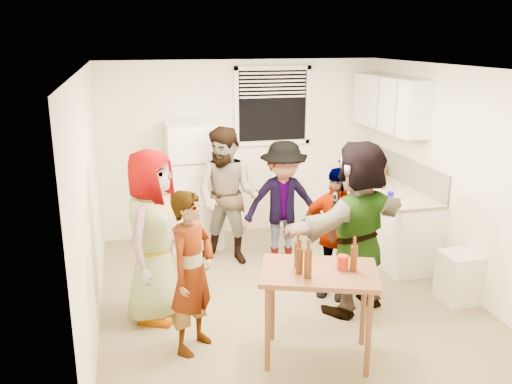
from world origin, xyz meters
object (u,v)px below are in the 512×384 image
object	(u,v)px
blue_cup	(390,200)
beer_bottle_table	(308,277)
trash_bin	(459,280)
guest_back_left	(228,261)
guest_stripe	(195,347)
guest_back_right	(282,262)
guest_orange	(353,308)
kettle	(376,182)
beer_bottle_counter	(383,188)
refrigerator	(194,185)
red_cup	(342,269)
guest_grey	(157,316)
guest_black	(332,294)
wine_bottle	(357,168)
serving_table	(316,356)

from	to	relation	value
blue_cup	beer_bottle_table	distance (m)	2.39
trash_bin	guest_back_left	xyz separation A→B (m)	(-2.24, 1.67, -0.25)
guest_stripe	guest_back_right	bearing A→B (deg)	3.03
guest_back_left	guest_orange	bearing A→B (deg)	-23.75
kettle	guest_stripe	xyz separation A→B (m)	(-2.77, -2.03, -0.90)
kettle	beer_bottle_counter	distance (m)	0.32
beer_bottle_table	guest_orange	xyz separation A→B (m)	(0.84, 0.88, -0.85)
refrigerator	red_cup	xyz separation A→B (m)	(0.89, -3.10, -0.00)
refrigerator	guest_grey	size ratio (longest dim) A/B	0.96
guest_black	blue_cup	bearing A→B (deg)	70.14
blue_cup	red_cup	bearing A→B (deg)	-128.35
refrigerator	red_cup	world-z (taller)	refrigerator
kettle	guest_black	bearing A→B (deg)	-114.30
beer_bottle_table	guest_black	xyz separation A→B (m)	(0.75, 1.24, -0.85)
guest_grey	guest_stripe	size ratio (longest dim) A/B	1.16
trash_bin	beer_bottle_table	xyz separation A→B (m)	(-2.02, -0.77, 0.60)
wine_bottle	serving_table	bearing A→B (deg)	-118.86
beer_bottle_counter	beer_bottle_table	distance (m)	2.88
beer_bottle_counter	blue_cup	world-z (taller)	beer_bottle_counter
red_cup	guest_orange	bearing A→B (deg)	58.03
refrigerator	guest_back_left	world-z (taller)	refrigerator
guest_grey	guest_orange	bearing A→B (deg)	-70.91
kettle	guest_grey	xyz separation A→B (m)	(-3.07, -1.34, -0.90)
kettle	beer_bottle_counter	bearing A→B (deg)	-83.12
refrigerator	kettle	size ratio (longest dim) A/B	6.66
wine_bottle	guest_grey	xyz separation A→B (m)	(-3.17, -2.19, -0.90)
beer_bottle_counter	guest_orange	distance (m)	1.89
guest_orange	wine_bottle	bearing A→B (deg)	-137.98
refrigerator	guest_back_right	world-z (taller)	refrigerator
red_cup	guest_back_right	size ratio (longest dim) A/B	0.08
refrigerator	trash_bin	world-z (taller)	refrigerator
guest_back_left	guest_black	xyz separation A→B (m)	(0.97, -1.20, 0.00)
serving_table	red_cup	world-z (taller)	red_cup
beer_bottle_table	guest_back_left	xyz separation A→B (m)	(-0.22, 2.44, -0.85)
guest_back_right	guest_black	xyz separation A→B (m)	(0.30, -0.99, 0.00)
trash_bin	guest_black	distance (m)	1.38
blue_cup	guest_grey	world-z (taller)	blue_cup
blue_cup	trash_bin	size ratio (longest dim) A/B	0.19
serving_table	refrigerator	bearing A→B (deg)	102.61
blue_cup	trash_bin	world-z (taller)	blue_cup
wine_bottle	guest_back_left	bearing A→B (deg)	-156.17
blue_cup	guest_grey	xyz separation A→B (m)	(-2.86, -0.52, -0.90)
guest_back_left	guest_orange	size ratio (longest dim) A/B	0.95
kettle	guest_orange	bearing A→B (deg)	-105.31
blue_cup	guest_grey	bearing A→B (deg)	-169.72
guest_back_right	kettle	bearing A→B (deg)	16.66
wine_bottle	red_cup	size ratio (longest dim) A/B	2.22
guest_back_left	beer_bottle_table	bearing A→B (deg)	-52.80
beer_bottle_counter	guest_orange	xyz separation A→B (m)	(-0.96, -1.36, -0.90)
refrigerator	guest_grey	xyz separation A→B (m)	(-0.67, -1.98, -0.85)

